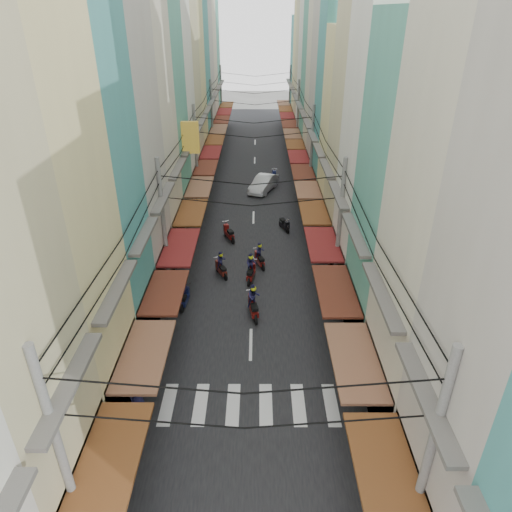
{
  "coord_description": "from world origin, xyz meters",
  "views": [
    {
      "loc": [
        0.33,
        -20.13,
        14.9
      ],
      "look_at": [
        0.25,
        2.8,
        2.5
      ],
      "focal_mm": 32.0,
      "sensor_mm": 36.0,
      "label": 1
    }
  ],
  "objects_px": {
    "traffic_sign": "(355,292)",
    "bicycle": "(405,358)",
    "white_car": "(263,191)",
    "market_umbrella": "(438,411)"
  },
  "relations": [
    {
      "from": "white_car",
      "to": "market_umbrella",
      "type": "distance_m",
      "value": 29.27
    },
    {
      "from": "market_umbrella",
      "to": "bicycle",
      "type": "bearing_deg",
      "value": 83.34
    },
    {
      "from": "traffic_sign",
      "to": "white_car",
      "type": "bearing_deg",
      "value": 101.72
    },
    {
      "from": "white_car",
      "to": "bicycle",
      "type": "height_order",
      "value": "white_car"
    },
    {
      "from": "market_umbrella",
      "to": "traffic_sign",
      "type": "relative_size",
      "value": 0.75
    },
    {
      "from": "traffic_sign",
      "to": "bicycle",
      "type": "bearing_deg",
      "value": -44.31
    },
    {
      "from": "market_umbrella",
      "to": "traffic_sign",
      "type": "height_order",
      "value": "traffic_sign"
    },
    {
      "from": "white_car",
      "to": "bicycle",
      "type": "distance_m",
      "value": 24.19
    },
    {
      "from": "market_umbrella",
      "to": "traffic_sign",
      "type": "xyz_separation_m",
      "value": [
        -1.63,
        7.5,
        0.24
      ]
    },
    {
      "from": "bicycle",
      "to": "market_umbrella",
      "type": "distance_m",
      "value": 5.75
    }
  ]
}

